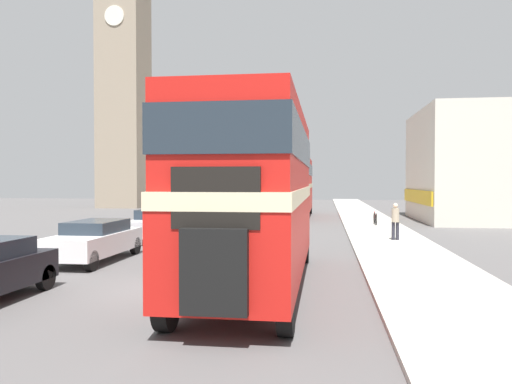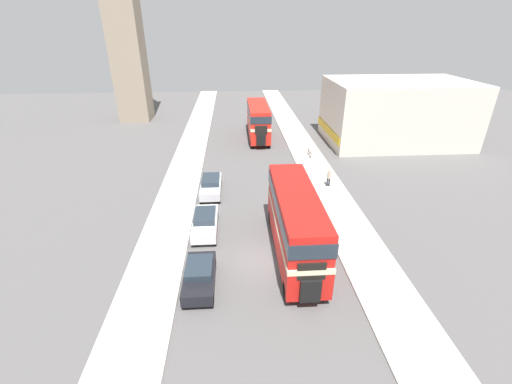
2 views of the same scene
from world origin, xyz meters
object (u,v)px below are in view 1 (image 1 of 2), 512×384
object	(u,v)px
bus_distant	(295,183)
bicycle_on_pavement	(375,218)
double_decker_bus	(256,185)
car_parked_mid	(95,240)
pedestrian_walking	(395,219)
church_tower	(123,28)
car_parked_far	(158,224)

from	to	relation	value
bus_distant	bicycle_on_pavement	xyz separation A→B (m)	(5.29, -7.42, -2.11)
double_decker_bus	car_parked_mid	world-z (taller)	double_decker_bus
pedestrian_walking	church_tower	world-z (taller)	church_tower
car_parked_mid	church_tower	world-z (taller)	church_tower
car_parked_far	church_tower	world-z (taller)	church_tower
bus_distant	bicycle_on_pavement	size ratio (longest dim) A/B	5.39
car_parked_far	church_tower	xyz separation A→B (m)	(-12.81, 26.75, 17.57)
bus_distant	car_parked_mid	size ratio (longest dim) A/B	2.14
car_parked_far	pedestrian_walking	bearing A→B (deg)	2.36
bus_distant	church_tower	distance (m)	26.43
car_parked_mid	bicycle_on_pavement	distance (m)	18.10
pedestrian_walking	church_tower	bearing A→B (deg)	131.86
pedestrian_walking	bus_distant	bearing A→B (deg)	109.39
bicycle_on_pavement	pedestrian_walking	bearing A→B (deg)	-89.28
pedestrian_walking	car_parked_far	bearing A→B (deg)	-177.64
car_parked_mid	church_tower	xyz separation A→B (m)	(-12.70, 32.96, 17.59)
car_parked_mid	pedestrian_walking	distance (m)	12.74
car_parked_mid	double_decker_bus	bearing A→B (deg)	-28.46
double_decker_bus	car_parked_far	xyz separation A→B (m)	(-5.89, 9.46, -1.90)
bus_distant	pedestrian_walking	distance (m)	16.31
double_decker_bus	bicycle_on_pavement	distance (m)	18.55
bus_distant	pedestrian_walking	world-z (taller)	bus_distant
church_tower	car_parked_mid	bearing A→B (deg)	-68.92
bicycle_on_pavement	church_tower	size ratio (longest dim) A/B	0.05
pedestrian_walking	bicycle_on_pavement	world-z (taller)	pedestrian_walking
double_decker_bus	church_tower	xyz separation A→B (m)	(-18.70, 36.21, 15.68)
pedestrian_walking	bicycle_on_pavement	size ratio (longest dim) A/B	0.93
double_decker_bus	car_parked_far	size ratio (longest dim) A/B	2.15
double_decker_bus	church_tower	distance (m)	43.67
car_parked_far	bicycle_on_pavement	size ratio (longest dim) A/B	2.62
double_decker_bus	bus_distant	size ratio (longest dim) A/B	1.05
car_parked_far	church_tower	size ratio (longest dim) A/B	0.13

